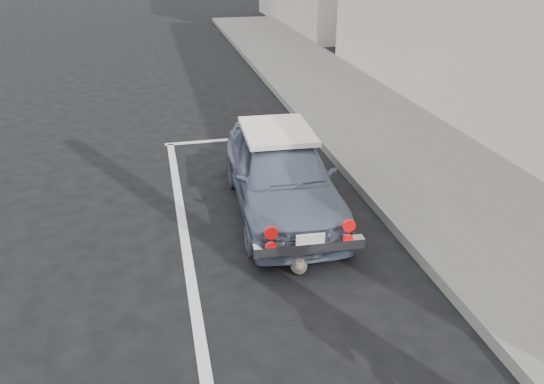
% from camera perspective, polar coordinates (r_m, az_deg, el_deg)
% --- Properties ---
extents(sidewalk, '(2.80, 40.00, 0.15)m').
position_cam_1_polar(sidewalk, '(7.52, 24.20, -4.24)').
color(sidewalk, slate).
rests_on(sidewalk, ground).
extents(pline_front, '(3.00, 0.12, 0.01)m').
position_cam_1_polar(pline_front, '(10.34, -3.10, 5.77)').
color(pline_front, silver).
rests_on(pline_front, ground).
extents(pline_side, '(0.12, 7.00, 0.01)m').
position_cam_1_polar(pline_side, '(7.05, -9.40, -4.80)').
color(pline_side, silver).
rests_on(pline_side, ground).
extents(retro_coupe, '(1.50, 3.42, 1.14)m').
position_cam_1_polar(retro_coupe, '(7.37, 1.03, 2.05)').
color(retro_coupe, slate).
rests_on(retro_coupe, ground).
extents(cat, '(0.25, 0.45, 0.25)m').
position_cam_1_polar(cat, '(6.23, 2.90, -7.74)').
color(cat, '#64574C').
rests_on(cat, ground).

